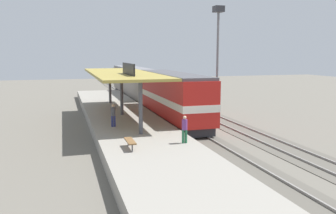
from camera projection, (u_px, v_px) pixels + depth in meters
ground_plane at (191, 121)px, 33.81m from camera, size 120.00×120.00×0.00m
track_near at (171, 121)px, 33.24m from camera, size 3.20×110.00×0.16m
track_far at (216, 119)px, 34.53m from camera, size 3.20×110.00×0.16m
platform at (122, 120)px, 31.88m from camera, size 6.00×44.00×0.90m
station_canopy at (121, 74)px, 31.17m from camera, size 5.20×18.00×4.70m
platform_bench at (130, 141)px, 20.44m from camera, size 0.44×1.70×0.50m
locomotive at (172, 97)px, 32.42m from camera, size 2.93×14.43×4.44m
passenger_carriage_single at (134, 83)px, 49.49m from camera, size 2.90×20.00×4.24m
light_mast at (218, 35)px, 40.76m from camera, size 1.10×1.10×11.70m
person_waiting at (185, 128)px, 21.63m from camera, size 0.34×0.34×1.71m
person_walking at (113, 114)px, 26.51m from camera, size 0.34×0.34×1.71m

